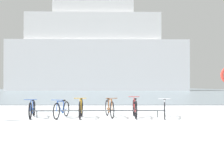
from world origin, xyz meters
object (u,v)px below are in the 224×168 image
object	(u,v)px
bicycle_3	(111,108)
ferry_ship	(98,54)
bicycle_2	(82,109)
bicycle_0	(33,109)
bicycle_1	(63,109)
bicycle_5	(166,109)
bicycle_4	(136,108)

from	to	relation	value
bicycle_3	ferry_ship	distance (m)	57.93
bicycle_2	bicycle_0	bearing A→B (deg)	176.73
bicycle_1	bicycle_3	xyz separation A→B (m)	(1.90, 0.20, 0.02)
bicycle_5	ferry_ship	distance (m)	58.30
ferry_ship	bicycle_2	bearing A→B (deg)	-87.22
bicycle_5	bicycle_2	bearing A→B (deg)	-178.40
bicycle_0	ferry_ship	size ratio (longest dim) A/B	0.04
bicycle_1	bicycle_5	xyz separation A→B (m)	(4.09, 0.01, 0.02)
bicycle_3	ferry_ship	size ratio (longest dim) A/B	0.04
bicycle_4	bicycle_5	bearing A→B (deg)	-1.22
bicycle_0	ferry_ship	xyz separation A→B (m)	(-0.83, 57.23, 9.24)
bicycle_1	bicycle_2	world-z (taller)	bicycle_2
bicycle_1	bicycle_5	world-z (taller)	bicycle_5
bicycle_1	bicycle_5	size ratio (longest dim) A/B	0.97
bicycle_2	bicycle_5	xyz separation A→B (m)	(3.31, 0.09, -0.01)
bicycle_0	bicycle_3	size ratio (longest dim) A/B	1.03
bicycle_1	bicycle_0	bearing A→B (deg)	178.48
bicycle_4	bicycle_3	bearing A→B (deg)	171.06
bicycle_2	ferry_ship	xyz separation A→B (m)	(-2.78, 57.34, 9.22)
bicycle_0	bicycle_5	xyz separation A→B (m)	(5.27, -0.02, 0.02)
bicycle_3	bicycle_0	bearing A→B (deg)	-176.94
bicycle_3	bicycle_2	bearing A→B (deg)	-166.16
bicycle_0	bicycle_2	bearing A→B (deg)	-3.27
bicycle_2	bicycle_4	xyz separation A→B (m)	(2.13, 0.12, 0.01)
bicycle_3	bicycle_4	xyz separation A→B (m)	(1.01, -0.16, 0.01)
bicycle_2	bicycle_1	bearing A→B (deg)	174.07
bicycle_4	ferry_ship	size ratio (longest dim) A/B	0.04
bicycle_5	ferry_ship	world-z (taller)	ferry_ship
bicycle_2	bicycle_4	bearing A→B (deg)	3.15
bicycle_1	bicycle_3	distance (m)	1.91
bicycle_3	ferry_ship	xyz separation A→B (m)	(-3.91, 57.06, 9.22)
bicycle_2	bicycle_5	world-z (taller)	bicycle_2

